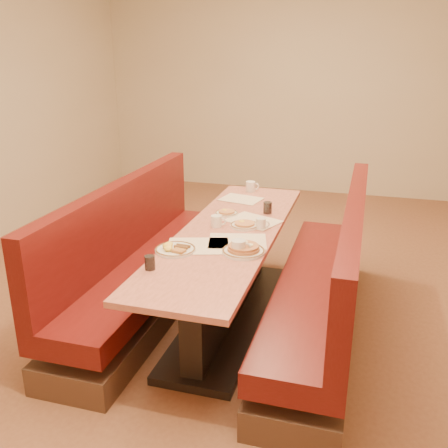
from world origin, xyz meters
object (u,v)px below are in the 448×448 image
(coffee_mug_a, at_px, (239,247))
(soda_tumbler_near, at_px, (150,263))
(eggs_plate, at_px, (175,249))
(coffee_mug_c, at_px, (261,223))
(booth_left, at_px, (142,267))
(pancake_plate, at_px, (244,250))
(diner_table, at_px, (229,277))
(soda_tumbler_mid, at_px, (268,208))
(coffee_mug_d, at_px, (251,186))
(booth_right, at_px, (325,290))
(coffee_mug_b, at_px, (217,221))

(coffee_mug_a, height_order, soda_tumbler_near, coffee_mug_a)
(eggs_plate, distance_m, coffee_mug_c, 0.75)
(booth_left, xyz_separation_m, pancake_plate, (0.94, -0.38, 0.41))
(diner_table, bearing_deg, soda_tumbler_mid, 69.15)
(diner_table, height_order, booth_left, booth_left)
(coffee_mug_d, xyz_separation_m, soda_tumbler_mid, (0.29, -0.61, -0.00))
(diner_table, relative_size, booth_right, 1.00)
(booth_right, distance_m, coffee_mug_d, 1.45)
(eggs_plate, relative_size, coffee_mug_b, 2.34)
(diner_table, distance_m, eggs_plate, 0.67)
(booth_left, height_order, eggs_plate, booth_left)
(pancake_plate, relative_size, eggs_plate, 1.05)
(coffee_mug_a, height_order, soda_tumbler_mid, coffee_mug_a)
(booth_right, height_order, coffee_mug_d, booth_right)
(booth_right, distance_m, pancake_plate, 0.77)
(coffee_mug_a, distance_m, coffee_mug_b, 0.57)
(diner_table, bearing_deg, eggs_plate, -116.53)
(booth_right, height_order, coffee_mug_c, booth_right)
(diner_table, xyz_separation_m, coffee_mug_d, (-0.10, 1.10, 0.43))
(coffee_mug_d, bearing_deg, soda_tumbler_mid, -82.21)
(pancake_plate, bearing_deg, soda_tumbler_mid, 91.18)
(pancake_plate, relative_size, coffee_mug_b, 2.46)
(soda_tumbler_near, xyz_separation_m, soda_tumbler_mid, (0.47, 1.29, 0.00))
(coffee_mug_b, height_order, coffee_mug_c, coffee_mug_b)
(coffee_mug_b, height_order, soda_tumbler_near, same)
(coffee_mug_a, bearing_deg, pancake_plate, 51.57)
(diner_table, relative_size, eggs_plate, 9.16)
(booth_left, bearing_deg, coffee_mug_c, 6.70)
(booth_right, xyz_separation_m, coffee_mug_d, (-0.83, 1.10, 0.44))
(booth_left, bearing_deg, coffee_mug_b, 5.52)
(booth_left, distance_m, coffee_mug_d, 1.34)
(eggs_plate, relative_size, coffee_mug_c, 2.51)
(booth_left, relative_size, coffee_mug_d, 19.95)
(eggs_plate, xyz_separation_m, coffee_mug_c, (0.46, 0.60, 0.03))
(booth_left, relative_size, soda_tumbler_near, 28.11)
(booth_left, distance_m, booth_right, 1.46)
(coffee_mug_c, xyz_separation_m, soda_tumbler_mid, (-0.03, 0.38, 0.00))
(coffee_mug_c, bearing_deg, coffee_mug_a, -90.44)
(booth_right, bearing_deg, booth_left, 180.00)
(soda_tumbler_near, bearing_deg, soda_tumbler_mid, 70.06)
(booth_right, distance_m, coffee_mug_b, 0.95)
(coffee_mug_a, height_order, coffee_mug_b, coffee_mug_a)
(soda_tumbler_near, bearing_deg, coffee_mug_b, 79.07)
(coffee_mug_c, distance_m, soda_tumbler_near, 1.04)
(diner_table, bearing_deg, coffee_mug_d, 95.06)
(booth_right, bearing_deg, coffee_mug_c, 167.75)
(booth_right, bearing_deg, soda_tumbler_near, -141.81)
(pancake_plate, xyz_separation_m, eggs_plate, (-0.45, -0.10, -0.01))
(eggs_plate, bearing_deg, coffee_mug_d, 84.80)
(diner_table, relative_size, coffee_mug_b, 21.45)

